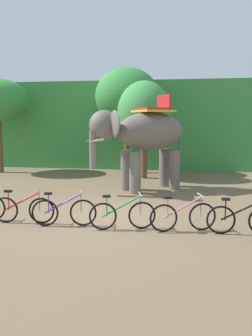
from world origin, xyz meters
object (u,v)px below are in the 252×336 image
(tree_center_left, at_px, (144,113))
(tree_far_left, at_px, (127,97))
(bike_purple, at_px, (64,212))
(bike_black, at_px, (242,219))
(bike_pink, at_px, (183,216))
(elephant, at_px, (143,135))
(bike_green, at_px, (122,215))
(bike_red, at_px, (23,209))

(tree_center_left, bearing_deg, tree_far_left, 122.49)
(tree_far_left, xyz_separation_m, bike_purple, (-0.23, -9.67, -3.63))
(tree_center_left, height_order, bike_black, tree_center_left)
(bike_black, bearing_deg, tree_center_left, 111.71)
(tree_far_left, relative_size, bike_pink, 3.34)
(bike_black, bearing_deg, tree_far_left, 113.74)
(bike_purple, bearing_deg, tree_far_left, 88.65)
(elephant, relative_size, bike_pink, 2.40)
(elephant, distance_m, bike_purple, 5.54)
(elephant, bearing_deg, bike_black, -59.84)
(elephant, distance_m, bike_pink, 5.49)
(tree_center_left, height_order, bike_green, tree_center_left)
(bike_green, bearing_deg, tree_far_left, 97.82)
(bike_pink, bearing_deg, tree_center_left, 102.62)
(bike_green, bearing_deg, elephant, 89.85)
(bike_purple, relative_size, bike_pink, 1.02)
(elephant, height_order, bike_purple, elephant)
(elephant, relative_size, bike_purple, 2.34)
(tree_far_left, height_order, bike_pink, tree_far_left)
(bike_pink, bearing_deg, tree_far_left, 106.51)
(bike_green, distance_m, bike_black, 2.93)
(bike_red, relative_size, bike_purple, 1.01)
(tree_center_left, relative_size, bike_red, 2.71)
(tree_far_left, distance_m, elephant, 5.20)
(bike_green, bearing_deg, bike_pink, 3.27)
(tree_far_left, bearing_deg, bike_green, -82.18)
(tree_far_left, bearing_deg, bike_black, -66.26)
(tree_center_left, height_order, bike_red, tree_center_left)
(elephant, relative_size, bike_black, 2.32)
(tree_far_left, height_order, tree_center_left, tree_far_left)
(elephant, bearing_deg, tree_far_left, 106.09)
(bike_green, height_order, bike_black, same)
(tree_far_left, bearing_deg, elephant, -73.91)
(bike_pink, height_order, bike_black, same)
(bike_green, distance_m, bike_pink, 1.52)
(bike_purple, height_order, bike_pink, same)
(bike_red, xyz_separation_m, bike_green, (2.74, -0.13, 0.00))
(bike_red, height_order, bike_green, same)
(tree_far_left, xyz_separation_m, bike_pink, (2.86, -9.64, -3.63))
(elephant, bearing_deg, tree_center_left, 95.16)
(tree_center_left, height_order, bike_purple, tree_center_left)
(tree_far_left, height_order, bike_green, tree_far_left)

